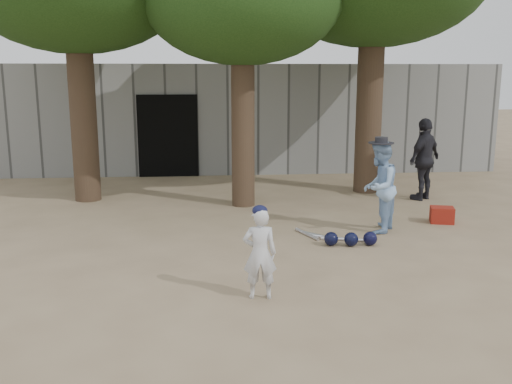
{
  "coord_description": "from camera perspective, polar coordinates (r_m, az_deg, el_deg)",
  "views": [
    {
      "loc": [
        -0.13,
        -7.62,
        2.76
      ],
      "look_at": [
        0.6,
        1.0,
        0.95
      ],
      "focal_mm": 40.0,
      "sensor_mm": 36.0,
      "label": 1
    }
  ],
  "objects": [
    {
      "name": "ground",
      "position": [
        8.11,
        -3.67,
        -8.11
      ],
      "size": [
        70.0,
        70.0,
        0.0
      ],
      "primitive_type": "plane",
      "color": "#937C5E",
      "rests_on": "ground"
    },
    {
      "name": "spectator_blue",
      "position": [
        10.18,
        12.22,
        0.48
      ],
      "size": [
        0.93,
        0.99,
        1.61
      ],
      "primitive_type": "imported",
      "rotation": [
        0.0,
        0.0,
        4.17
      ],
      "color": "#8EB2DB",
      "rests_on": "ground"
    },
    {
      "name": "red_bag",
      "position": [
        11.25,
        18.1,
        -2.2
      ],
      "size": [
        0.49,
        0.42,
        0.3
      ],
      "primitive_type": "cube",
      "rotation": [
        0.0,
        0.0,
        -0.26
      ],
      "color": "#A32515",
      "rests_on": "ground"
    },
    {
      "name": "helmet_row",
      "position": [
        9.43,
        9.46,
        -4.64
      ],
      "size": [
        0.87,
        0.28,
        0.23
      ],
      "color": "black",
      "rests_on": "ground"
    },
    {
      "name": "boy_player",
      "position": [
        7.07,
        0.38,
        -6.19
      ],
      "size": [
        0.43,
        0.29,
        1.15
      ],
      "primitive_type": "imported",
      "rotation": [
        0.0,
        0.0,
        3.11
      ],
      "color": "silver",
      "rests_on": "ground"
    },
    {
      "name": "bat_pile",
      "position": [
        9.81,
        6.85,
        -4.45
      ],
      "size": [
        1.05,
        0.82,
        0.06
      ],
      "color": "silver",
      "rests_on": "ground"
    },
    {
      "name": "spectator_dark",
      "position": [
        13.07,
        16.48,
        3.16
      ],
      "size": [
        1.1,
        1.0,
        1.8
      ],
      "primitive_type": "imported",
      "rotation": [
        0.0,
        0.0,
        3.82
      ],
      "color": "black",
      "rests_on": "ground"
    },
    {
      "name": "back_building",
      "position": [
        18.0,
        -4.45,
        7.77
      ],
      "size": [
        16.0,
        5.24,
        3.0
      ],
      "color": "gray",
      "rests_on": "ground"
    }
  ]
}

